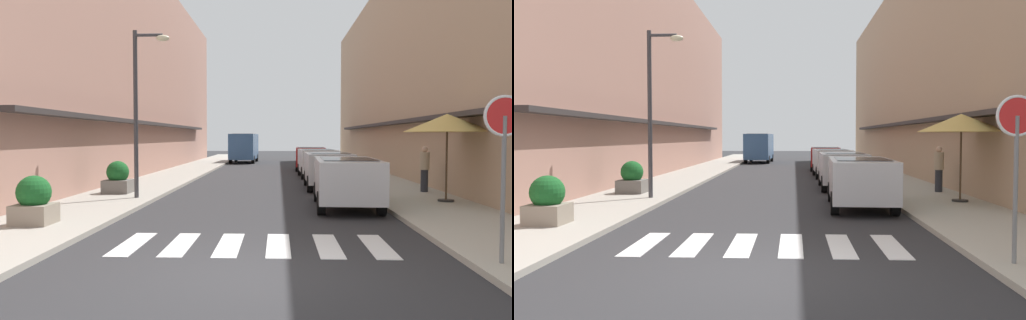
% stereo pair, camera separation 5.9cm
% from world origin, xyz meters
% --- Properties ---
extents(ground_plane, '(101.75, 101.75, 0.00)m').
position_xyz_m(ground_plane, '(0.00, 18.50, 0.00)').
color(ground_plane, '#2B2B2D').
extents(sidewalk_left, '(2.92, 64.75, 0.12)m').
position_xyz_m(sidewalk_left, '(-4.99, 18.50, 0.06)').
color(sidewalk_left, '#9E998E').
rests_on(sidewalk_left, ground_plane).
extents(sidewalk_right, '(2.92, 64.75, 0.12)m').
position_xyz_m(sidewalk_right, '(4.99, 18.50, 0.06)').
color(sidewalk_right, '#ADA899').
rests_on(sidewalk_right, ground_plane).
extents(building_row_left, '(5.50, 43.63, 11.59)m').
position_xyz_m(building_row_left, '(-8.95, 19.81, 5.79)').
color(building_row_left, '#A87A6B').
rests_on(building_row_left, ground_plane).
extents(building_row_right, '(5.50, 43.63, 11.15)m').
position_xyz_m(building_row_right, '(8.95, 19.81, 5.57)').
color(building_row_right, tan).
rests_on(building_row_right, ground_plane).
extents(crosswalk, '(5.20, 2.20, 0.01)m').
position_xyz_m(crosswalk, '(-0.00, 2.12, 0.01)').
color(crosswalk, silver).
rests_on(crosswalk, ground_plane).
extents(parked_car_near, '(1.95, 4.38, 1.47)m').
position_xyz_m(parked_car_near, '(2.48, 7.37, 0.92)').
color(parked_car_near, silver).
rests_on(parked_car_near, ground_plane).
extents(parked_car_mid, '(1.84, 4.11, 1.47)m').
position_xyz_m(parked_car_mid, '(2.48, 12.95, 0.92)').
color(parked_car_mid, silver).
rests_on(parked_car_mid, ground_plane).
extents(parked_car_far, '(1.89, 4.04, 1.47)m').
position_xyz_m(parked_car_far, '(2.48, 18.80, 0.92)').
color(parked_car_far, silver).
rests_on(parked_car_far, ground_plane).
extents(parked_car_distant, '(1.95, 3.97, 1.47)m').
position_xyz_m(parked_car_distant, '(2.48, 24.30, 0.92)').
color(parked_car_distant, maroon).
rests_on(parked_car_distant, ground_plane).
extents(delivery_van, '(2.17, 5.47, 2.37)m').
position_xyz_m(delivery_van, '(-2.33, 34.16, 1.41)').
color(delivery_van, '#33598C').
rests_on(delivery_van, ground_plane).
extents(round_street_sign, '(0.65, 0.07, 2.63)m').
position_xyz_m(round_street_sign, '(3.97, 0.42, 2.13)').
color(round_street_sign, slate).
rests_on(round_street_sign, sidewalk_right).
extents(street_lamp, '(1.19, 0.28, 5.41)m').
position_xyz_m(street_lamp, '(-3.97, 8.74, 3.42)').
color(street_lamp, '#38383D').
rests_on(street_lamp, sidewalk_left).
extents(cafe_umbrella, '(2.61, 2.61, 2.68)m').
position_xyz_m(cafe_umbrella, '(5.62, 8.15, 2.52)').
color(cafe_umbrella, '#262626').
rests_on(cafe_umbrella, sidewalk_right).
extents(planter_corner, '(0.84, 0.84, 1.11)m').
position_xyz_m(planter_corner, '(-5.07, 3.62, 0.64)').
color(planter_corner, gray).
rests_on(planter_corner, sidewalk_left).
extents(planter_midblock, '(0.92, 0.92, 1.13)m').
position_xyz_m(planter_midblock, '(-5.20, 10.08, 0.63)').
color(planter_midblock, slate).
rests_on(planter_midblock, sidewalk_left).
extents(pedestrian_walking_near, '(0.34, 0.34, 1.64)m').
position_xyz_m(pedestrian_walking_near, '(5.75, 10.94, 0.98)').
color(pedestrian_walking_near, '#282B33').
rests_on(pedestrian_walking_near, sidewalk_right).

